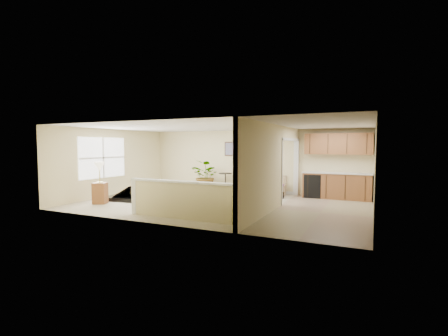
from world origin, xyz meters
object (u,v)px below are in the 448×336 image
at_px(accent_table, 225,180).
at_px(small_plant, 280,192).
at_px(piano, 128,185).
at_px(loveseat, 264,185).
at_px(palm_plant, 206,176).
at_px(piano_bench, 168,194).
at_px(lamp_stand, 100,186).

xyz_separation_m(accent_table, small_plant, (2.45, -0.65, -0.26)).
relative_size(piano, loveseat, 0.90).
height_order(loveseat, palm_plant, palm_plant).
bearing_deg(palm_plant, piano, -120.30).
height_order(accent_table, small_plant, accent_table).
relative_size(piano_bench, loveseat, 0.40).
relative_size(accent_table, small_plant, 1.41).
bearing_deg(loveseat, piano, -150.62).
distance_m(accent_table, small_plant, 2.55).
relative_size(accent_table, palm_plant, 0.56).
bearing_deg(piano_bench, lamp_stand, -141.03).
bearing_deg(loveseat, palm_plant, 178.12).
bearing_deg(lamp_stand, loveseat, 44.29).
xyz_separation_m(piano, palm_plant, (1.65, 2.82, 0.13)).
bearing_deg(accent_table, lamp_stand, -122.29).
height_order(accent_table, palm_plant, palm_plant).
height_order(piano, palm_plant, palm_plant).
relative_size(piano, accent_table, 2.12).
height_order(palm_plant, lamp_stand, lamp_stand).
bearing_deg(piano_bench, palm_plant, 86.13).
relative_size(piano, small_plant, 3.00).
distance_m(piano, loveseat, 5.06).
xyz_separation_m(palm_plant, lamp_stand, (-1.86, -3.88, -0.06)).
relative_size(piano, palm_plant, 1.19).
xyz_separation_m(piano, loveseat, (4.02, 3.07, -0.14)).
relative_size(loveseat, accent_table, 2.35).
distance_m(piano_bench, loveseat, 3.75).
height_order(piano, piano_bench, piano).
bearing_deg(accent_table, loveseat, 0.08).
bearing_deg(small_plant, lamp_stand, -145.46).
height_order(piano_bench, lamp_stand, lamp_stand).
relative_size(piano, piano_bench, 2.28).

